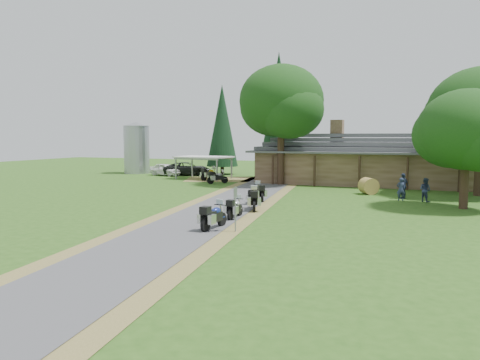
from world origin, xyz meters
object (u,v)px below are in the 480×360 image
at_px(lodge, 366,158).
at_px(motorcycle_row_b, 235,207).
at_px(motorcycle_carport_b, 218,177).
at_px(hay_bale, 369,186).
at_px(carport, 204,168).
at_px(motorcycle_row_e, 259,191).
at_px(motorcycle_row_c, 254,198).
at_px(motorcycle_carport_a, 210,173).
at_px(silo, 137,148).
at_px(motorcycle_row_d, 253,195).
at_px(car_white_sedan, 166,168).
at_px(motorcycle_row_a, 214,215).
at_px(car_dark_suv, 187,166).

distance_m(lodge, motorcycle_row_b, 23.15).
height_order(motorcycle_carport_b, hay_bale, motorcycle_carport_b).
bearing_deg(motorcycle_row_b, lodge, -12.68).
relative_size(carport, motorcycle_row_e, 2.85).
xyz_separation_m(motorcycle_carport_b, hay_bale, (14.52, -3.15, -0.02)).
distance_m(motorcycle_row_c, motorcycle_carport_a, 20.08).
bearing_deg(lodge, motorcycle_row_c, -102.60).
bearing_deg(silo, motorcycle_row_c, -43.04).
distance_m(motorcycle_row_d, motorcycle_carport_b, 13.91).
relative_size(silo, hay_bale, 4.87).
bearing_deg(car_white_sedan, motorcycle_row_d, -119.91).
bearing_deg(carport, car_white_sedan, 165.47).
relative_size(motorcycle_row_a, motorcycle_row_d, 1.23).
xyz_separation_m(lodge, motorcycle_carport_b, (-13.23, -5.55, -1.78)).
relative_size(car_white_sedan, hay_bale, 4.19).
xyz_separation_m(lodge, motorcycle_row_d, (-5.37, -17.02, -1.88)).
xyz_separation_m(motorcycle_row_b, motorcycle_carport_b, (-8.90, 17.12, 0.03)).
relative_size(lodge, car_dark_suv, 3.51).
xyz_separation_m(motorcycle_row_c, motorcycle_row_d, (-1.00, 2.51, -0.16)).
distance_m(motorcycle_row_c, motorcycle_row_d, 2.71).
bearing_deg(motorcycle_carport_a, motorcycle_row_a, -133.84).
bearing_deg(motorcycle_row_d, motorcycle_carport_a, 26.54).
bearing_deg(car_dark_suv, motorcycle_row_c, -167.00).
relative_size(lodge, carport, 3.82).
height_order(motorcycle_row_d, motorcycle_row_e, motorcycle_row_e).
xyz_separation_m(motorcycle_row_a, motorcycle_row_e, (-1.35, 10.49, -0.03)).
bearing_deg(motorcycle_carport_b, car_dark_suv, 82.87).
bearing_deg(motorcycle_row_b, motorcycle_carport_b, 25.62).
xyz_separation_m(lodge, motorcycle_carport_a, (-15.43, -2.76, -1.72)).
bearing_deg(motorcycle_carport_a, car_white_sedan, 85.22).
distance_m(motorcycle_row_d, motorcycle_carport_a, 17.45).
distance_m(lodge, silo, 28.01).
height_order(carport, motorcycle_row_d, carport).
bearing_deg(motorcycle_row_c, motorcycle_row_b, 159.80).
distance_m(car_white_sedan, motorcycle_row_b, 29.64).
distance_m(lodge, carport, 16.81).
bearing_deg(motorcycle_row_c, motorcycle_carport_a, 12.65).
height_order(motorcycle_row_c, motorcycle_carport_a, motorcycle_carport_a).
xyz_separation_m(lodge, car_dark_suv, (-20.42, 1.71, -1.28)).
xyz_separation_m(silo, motorcycle_row_a, (23.77, -28.35, -2.46)).
distance_m(carport, motorcycle_row_d, 19.20).
bearing_deg(motorcycle_row_c, motorcycle_carport_b, 11.63).
height_order(lodge, motorcycle_row_a, lodge).
xyz_separation_m(car_white_sedan, motorcycle_row_c, (18.32, -20.13, -0.18)).
height_order(car_white_sedan, motorcycle_row_d, car_white_sedan).
relative_size(motorcycle_row_c, motorcycle_row_e, 1.08).
bearing_deg(motorcycle_row_e, motorcycle_carport_b, 6.94).
xyz_separation_m(motorcycle_row_a, motorcycle_carport_a, (-11.30, 23.14, 0.03)).
bearing_deg(motorcycle_row_d, motorcycle_carport_b, 25.79).
xyz_separation_m(car_dark_suv, motorcycle_row_d, (15.06, -18.73, -0.60)).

